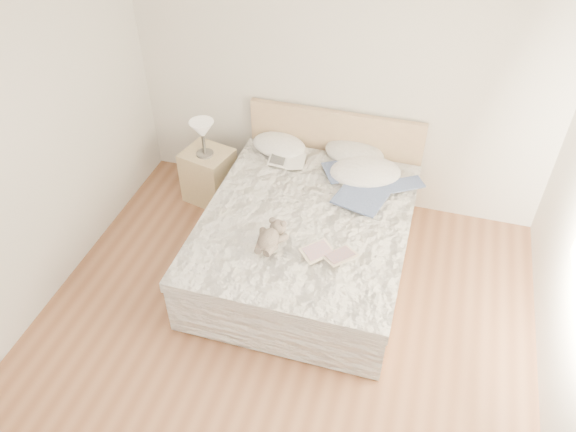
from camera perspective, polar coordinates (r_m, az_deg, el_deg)
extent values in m
cube|color=brown|center=(4.48, -2.10, -14.94)|extent=(4.00, 4.50, 0.00)
cube|color=silver|center=(2.71, -3.56, 19.00)|extent=(4.00, 4.50, 0.00)
cube|color=silver|center=(5.25, 5.36, 14.11)|extent=(4.00, 0.02, 2.70)
cube|color=tan|center=(5.11, 1.86, -3.99)|extent=(1.68, 2.08, 0.20)
cube|color=silver|center=(4.93, 1.92, -1.94)|extent=(1.60, 2.00, 0.30)
cube|color=silver|center=(4.77, 1.82, -0.66)|extent=(1.72, 2.05, 0.10)
cube|color=tan|center=(5.63, 4.70, 6.12)|extent=(1.70, 0.06, 1.00)
cube|color=tan|center=(5.77, -8.04, 4.11)|extent=(0.53, 0.49, 0.56)
cylinder|color=#4F4B44|center=(5.58, -8.43, 6.28)|extent=(0.17, 0.17, 0.02)
cylinder|color=#3B3731|center=(5.51, -8.56, 7.37)|extent=(0.03, 0.03, 0.23)
cone|color=beige|center=(5.43, -8.72, 8.67)|extent=(0.26, 0.26, 0.17)
ellipsoid|color=white|center=(5.52, -0.90, 7.22)|extent=(0.61, 0.49, 0.16)
ellipsoid|color=silver|center=(5.44, 6.78, 6.35)|extent=(0.70, 0.58, 0.18)
ellipsoid|color=white|center=(5.21, 7.86, 4.43)|extent=(0.76, 0.63, 0.20)
cube|color=white|center=(5.32, -0.11, 5.62)|extent=(0.39, 0.29, 0.03)
cube|color=beige|center=(4.38, 4.14, -3.88)|extent=(0.44, 0.43, 0.02)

